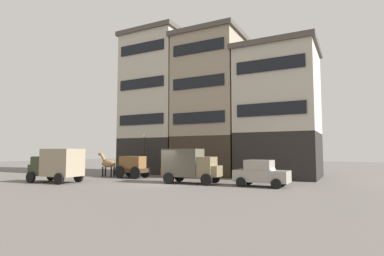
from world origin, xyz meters
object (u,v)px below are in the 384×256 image
Objects in this scene: delivery_truck_far at (190,165)px; pedestrian_officer at (183,167)px; delivery_truck_near at (57,164)px; sedan_dark at (261,173)px; cargo_wagon at (132,165)px; draft_horse at (108,163)px; fire_hydrant_curbside at (161,172)px; streetlamp_curbside at (144,149)px.

delivery_truck_far reaches higher than pedestrian_officer.
delivery_truck_near is 1.19× the size of sedan_dark.
cargo_wagon is 1.25× the size of draft_horse.
draft_horse is (-2.95, 0.00, 0.12)m from cargo_wagon.
pedestrian_officer is at bearing 49.94° from delivery_truck_near.
delivery_truck_near is 5.35× the size of fire_hydrant_curbside.
delivery_truck_near is 0.99× the size of delivery_truck_far.
draft_horse is at bearing 175.79° from sedan_dark.
streetlamp_curbside is at bearing 105.02° from cargo_wagon.
sedan_dark is (12.16, -1.11, -0.23)m from cargo_wagon.
delivery_truck_far is 7.14m from fire_hydrant_curbside.
pedestrian_officer is 5.17m from streetlamp_curbside.
cargo_wagon is at bearing -114.70° from fire_hydrant_curbside.
delivery_truck_far reaches higher than cargo_wagon.
draft_horse is at bearing 170.92° from delivery_truck_far.
delivery_truck_near is (0.30, -5.90, 0.15)m from draft_horse.
delivery_truck_far reaches higher than draft_horse.
streetlamp_curbside reaches higher than cargo_wagon.
pedestrian_officer is at bearing 27.53° from cargo_wagon.
draft_horse is at bearing -128.59° from streetlamp_curbside.
fire_hydrant_curbside is (4.26, 2.84, -0.84)m from draft_horse.
sedan_dark is 0.91× the size of streetlamp_curbside.
sedan_dark is at bearing 4.85° from delivery_truck_far.
draft_horse is 5.91m from delivery_truck_near.
fire_hydrant_curbside is at bearing 141.45° from delivery_truck_far.
draft_horse is 15.16m from sedan_dark.
fire_hydrant_curbside is at bearing 159.99° from sedan_dark.
cargo_wagon is 3.21m from fire_hydrant_curbside.
streetlamp_curbside is (-0.74, 2.77, 1.52)m from cargo_wagon.
delivery_truck_near and delivery_truck_far have the same top height.
delivery_truck_far reaches higher than sedan_dark.
delivery_truck_near is 2.48× the size of pedestrian_officer.
draft_horse is at bearing 179.98° from cargo_wagon.
streetlamp_curbside reaches higher than fire_hydrant_curbside.
cargo_wagon is at bearing 167.13° from delivery_truck_far.
draft_horse is at bearing -146.28° from fire_hydrant_curbside.
delivery_truck_near reaches higher than pedestrian_officer.
delivery_truck_far reaches higher than fire_hydrant_curbside.
cargo_wagon is 0.71× the size of streetlamp_curbside.
streetlamp_curbside is at bearing 172.61° from pedestrian_officer.
delivery_truck_far is (9.49, 4.34, 0.00)m from delivery_truck_near.
draft_horse is 5.19m from fire_hydrant_curbside.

